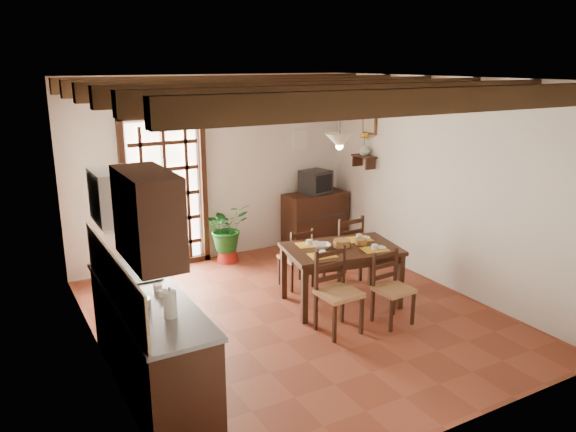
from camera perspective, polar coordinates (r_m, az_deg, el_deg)
ground_plane at (r=6.91m, az=0.92°, el=-10.12°), size 5.00×5.00×0.00m
room_shell at (r=6.34m, az=0.99°, el=4.85°), size 4.52×5.02×2.81m
ceiling_beams at (r=6.24m, az=1.03°, el=12.76°), size 4.50×4.34×0.20m
french_door at (r=8.36m, az=-12.36°, el=2.62°), size 1.26×0.11×2.32m
kitchen_counter at (r=5.53m, az=-13.91°, el=-12.05°), size 0.64×2.25×1.38m
upper_cabinet at (r=4.36m, az=-14.05°, el=-0.08°), size 0.35×0.80×0.70m
range_hood at (r=5.58m, az=-17.23°, el=1.81°), size 0.38×0.60×0.54m
counter_items at (r=5.40m, az=-14.50°, el=-7.07°), size 0.50×1.43×0.25m
dining_table at (r=7.05m, az=5.44°, el=-3.90°), size 1.52×1.13×0.75m
chair_near_left at (r=6.45m, az=5.09°, el=-9.20°), size 0.46×0.44×0.96m
chair_near_right at (r=6.75m, az=10.53°, el=-8.52°), size 0.42×0.40×0.86m
chair_far_left at (r=7.68m, az=0.85°, el=-5.29°), size 0.41×0.39×0.84m
chair_far_right at (r=7.91m, az=5.59°, el=-4.46°), size 0.46×0.44×0.95m
table_setting at (r=7.01m, az=5.47°, el=-2.96°), size 1.01×0.67×0.09m
table_bowl at (r=6.96m, az=3.44°, el=-3.05°), size 0.28×0.28×0.05m
sideboard at (r=9.34m, az=2.76°, el=-0.31°), size 1.08×0.53×0.89m
crt_tv at (r=9.18m, az=2.83°, el=3.50°), size 0.51×0.48×0.37m
fuse_box at (r=9.21m, az=1.24°, el=7.77°), size 0.25×0.03×0.32m
plant_pot at (r=8.70m, az=-6.15°, el=-3.91°), size 0.34×0.34×0.21m
potted_plant at (r=8.56m, az=-6.23°, el=-1.00°), size 1.90×1.70×1.90m
wall_shelf at (r=8.88m, az=7.73°, el=5.78°), size 0.20×0.42×0.20m
shelf_vase at (r=8.86m, az=7.76°, el=6.67°), size 0.15×0.15×0.15m
shelf_flowers at (r=8.83m, az=7.81°, el=8.00°), size 0.14×0.14×0.36m
framed_picture at (r=8.86m, az=8.29°, el=9.26°), size 0.03×0.32×0.32m
pendant_lamp at (r=6.79m, az=5.26°, el=7.74°), size 0.36×0.36×0.84m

